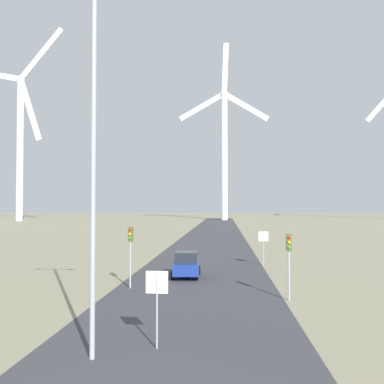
# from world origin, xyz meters

# --- Properties ---
(road_surface) EXTENTS (10.00, 240.00, 0.01)m
(road_surface) POSITION_xyz_m (0.00, 48.00, 0.00)
(road_surface) COLOR #38383D
(road_surface) RESTS_ON ground
(streetlamp) EXTENTS (3.34, 0.32, 12.77)m
(streetlamp) POSITION_xyz_m (-2.66, 4.86, 7.74)
(streetlamp) COLOR #93999E
(streetlamp) RESTS_ON ground
(stop_sign_near) EXTENTS (0.81, 0.07, 2.78)m
(stop_sign_near) POSITION_xyz_m (-0.66, 6.09, 1.94)
(stop_sign_near) COLOR #93999E
(stop_sign_near) RESTS_ON ground
(stop_sign_far) EXTENTS (0.81, 0.07, 2.90)m
(stop_sign_far) POSITION_xyz_m (5.09, 28.42, 2.03)
(stop_sign_far) COLOR #93999E
(stop_sign_far) RESTS_ON ground
(traffic_light_post_near_left) EXTENTS (0.28, 0.34, 3.80)m
(traffic_light_post_near_left) POSITION_xyz_m (-4.06, 17.57, 2.79)
(traffic_light_post_near_left) COLOR #93999E
(traffic_light_post_near_left) RESTS_ON ground
(traffic_light_post_near_right) EXTENTS (0.28, 0.33, 3.58)m
(traffic_light_post_near_right) POSITION_xyz_m (5.26, 14.68, 2.63)
(traffic_light_post_near_right) COLOR #93999E
(traffic_light_post_near_right) RESTS_ON ground
(car_approaching) EXTENTS (2.04, 4.20, 1.83)m
(car_approaching) POSITION_xyz_m (-0.95, 22.07, 0.91)
(car_approaching) COLOR navy
(car_approaching) RESTS_ON ground
(wind_turbine_far_left) EXTENTS (35.60, 3.50, 62.77)m
(wind_turbine_far_left) POSITION_xyz_m (-64.45, 131.13, 28.86)
(wind_turbine_far_left) COLOR silver
(wind_turbine_far_left) RESTS_ON ground
(wind_turbine_left) EXTENTS (31.63, 5.35, 62.20)m
(wind_turbine_left) POSITION_xyz_m (1.98, 146.64, 27.23)
(wind_turbine_left) COLOR silver
(wind_turbine_left) RESTS_ON ground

